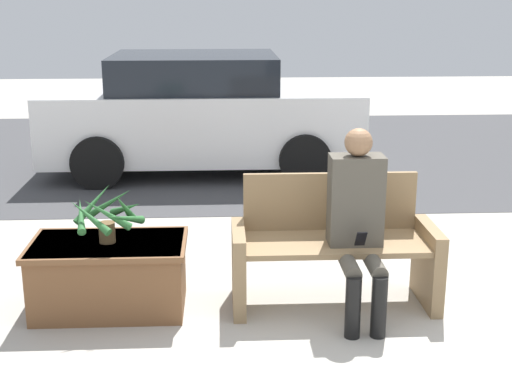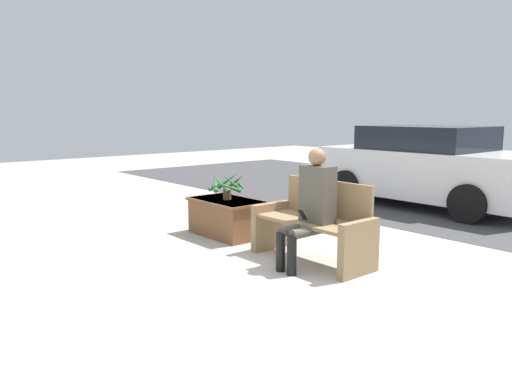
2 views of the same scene
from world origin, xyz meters
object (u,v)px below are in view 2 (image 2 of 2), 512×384
Objects in this scene: planter_box at (227,216)px; parked_car at (429,166)px; potted_plant at (227,185)px; bench at (314,225)px; person_seated at (312,203)px.

parked_car is (0.57, 4.20, 0.45)m from planter_box.
parked_car is (0.56, 4.20, 0.01)m from potted_plant.
person_seated reaches higher than bench.
planter_box is 4.26m from parked_car.
parked_car reaches higher than person_seated.
bench is 1.63m from potted_plant.
parked_car is at bearing 105.10° from person_seated.
parked_car is at bearing 82.30° from planter_box.
bench is at bearing 124.61° from person_seated.
potted_plant is 0.14× the size of parked_car.
bench is 0.38m from person_seated.
bench is 1.11× the size of person_seated.
bench is at bearing 1.68° from planter_box.
person_seated is at bearing -4.66° from planter_box.
planter_box is at bearing -97.70° from parked_car.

